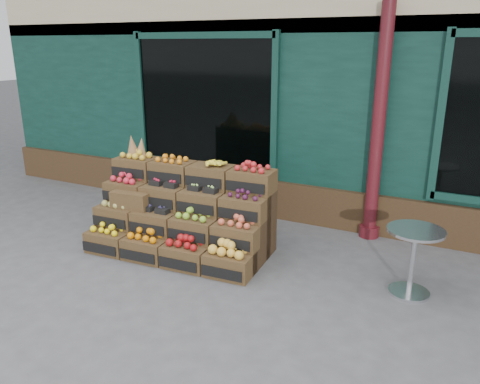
% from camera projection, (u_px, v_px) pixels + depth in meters
% --- Properties ---
extents(ground, '(60.00, 60.00, 0.00)m').
position_uv_depth(ground, '(228.00, 279.00, 5.53)').
color(ground, '#4D4D50').
rests_on(ground, ground).
extents(shop_facade, '(12.00, 6.24, 4.80)m').
position_uv_depth(shop_facade, '(351.00, 58.00, 9.15)').
color(shop_facade, '#0D2D26').
rests_on(shop_facade, ground).
extents(crate_display, '(2.39, 1.28, 1.45)m').
position_uv_depth(crate_display, '(183.00, 217.00, 6.23)').
color(crate_display, '#47331C').
rests_on(crate_display, ground).
extents(spare_crates, '(0.56, 0.41, 0.79)m').
position_uv_depth(spare_crates, '(135.00, 218.00, 6.35)').
color(spare_crates, '#47331C').
rests_on(spare_crates, ground).
extents(bistro_table, '(0.61, 0.61, 0.77)m').
position_uv_depth(bistro_table, '(413.00, 254.00, 5.07)').
color(bistro_table, silver).
rests_on(bistro_table, ground).
extents(shopkeeper, '(0.91, 0.77, 2.11)m').
position_uv_depth(shopkeeper, '(226.00, 137.00, 8.40)').
color(shopkeeper, '#185420').
rests_on(shopkeeper, ground).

